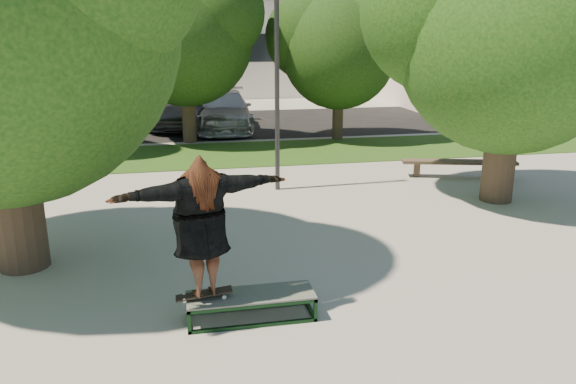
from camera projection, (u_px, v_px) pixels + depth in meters
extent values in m
plane|color=#ABA79D|center=(273.00, 270.00, 9.62)|extent=(120.00, 120.00, 0.00)
cube|color=#2A4E16|center=(253.00, 153.00, 18.76)|extent=(30.00, 4.00, 0.02)
cube|color=black|center=(210.00, 124.00, 24.69)|extent=(40.00, 8.00, 0.01)
cylinder|color=#38281E|center=(13.00, 177.00, 9.32)|extent=(0.84, 0.84, 3.20)
cylinder|color=#38281E|center=(502.00, 139.00, 13.18)|extent=(0.76, 0.76, 3.00)
sphere|color=#123C10|center=(512.00, 39.00, 12.55)|extent=(5.20, 5.20, 5.20)
sphere|color=#123C10|center=(445.00, 9.00, 12.86)|extent=(3.90, 3.90, 3.90)
cylinder|color=#38281E|center=(19.00, 112.00, 18.36)|extent=(0.44, 0.44, 2.80)
sphere|color=black|center=(11.00, 47.00, 17.79)|extent=(4.40, 4.40, 4.40)
sphere|color=black|center=(38.00, 22.00, 17.35)|extent=(3.08, 3.08, 3.08)
cylinder|color=#38281E|center=(188.00, 101.00, 20.32)|extent=(0.50, 0.50, 3.00)
sphere|color=black|center=(185.00, 38.00, 19.71)|extent=(4.80, 4.80, 4.80)
sphere|color=black|center=(150.00, 20.00, 19.99)|extent=(3.60, 3.60, 3.60)
sphere|color=black|center=(216.00, 12.00, 19.23)|extent=(3.36, 3.36, 3.36)
cylinder|color=#38281E|center=(338.00, 105.00, 20.96)|extent=(0.40, 0.40, 2.60)
sphere|color=black|center=(339.00, 52.00, 20.42)|extent=(4.20, 4.20, 4.20)
sphere|color=black|center=(307.00, 36.00, 20.67)|extent=(3.15, 3.15, 3.15)
sphere|color=black|center=(369.00, 31.00, 20.01)|extent=(2.94, 2.94, 2.94)
cylinder|color=#2D2D30|center=(277.00, 71.00, 13.70)|extent=(0.12, 0.12, 6.00)
cube|color=black|center=(162.00, 48.00, 31.91)|extent=(27.60, 0.12, 1.60)
cube|color=silver|center=(511.00, 30.00, 32.68)|extent=(15.00, 10.00, 8.00)
cube|color=#475147|center=(251.00, 295.00, 7.90)|extent=(1.80, 0.60, 0.03)
cylinder|color=white|center=(185.00, 301.00, 7.64)|extent=(0.06, 0.03, 0.06)
cylinder|color=white|center=(184.00, 296.00, 7.79)|extent=(0.06, 0.03, 0.06)
cylinder|color=white|center=(224.00, 297.00, 7.74)|extent=(0.06, 0.03, 0.06)
cylinder|color=white|center=(223.00, 292.00, 7.89)|extent=(0.06, 0.03, 0.06)
cube|color=black|center=(204.00, 294.00, 7.76)|extent=(0.78, 0.20, 0.10)
imported|color=#5D2B27|center=(201.00, 226.00, 7.48)|extent=(2.49, 1.25, 1.96)
cube|color=brown|center=(417.00, 169.00, 15.74)|extent=(0.19, 0.19, 0.42)
cube|color=brown|center=(500.00, 171.00, 15.60)|extent=(0.19, 0.19, 0.42)
cube|color=brown|center=(459.00, 162.00, 15.61)|extent=(3.13, 1.23, 0.08)
imported|color=#B4B3B8|center=(69.00, 112.00, 23.55)|extent=(1.66, 3.92, 1.32)
imported|color=black|center=(197.00, 107.00, 24.87)|extent=(2.11, 4.57, 1.45)
imported|color=#525156|center=(186.00, 107.00, 23.96)|extent=(3.63, 6.20, 1.62)
imported|color=#AFAFB4|center=(224.00, 111.00, 23.18)|extent=(2.56, 5.55, 1.57)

